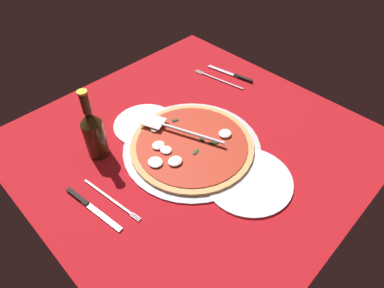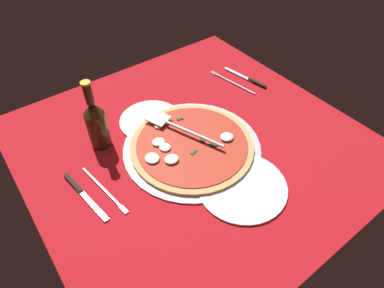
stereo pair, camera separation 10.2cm
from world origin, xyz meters
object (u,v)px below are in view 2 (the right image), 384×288
Objects in this scene: dinner_plate_left at (151,121)px; beer_bottle at (96,123)px; pizza_server at (180,127)px; pizza at (191,145)px; place_setting_far at (240,81)px; place_setting_near at (93,192)px; dinner_plate_right at (242,186)px.

beer_bottle is (-0.05, -18.12, 8.50)cm from dinner_plate_left.
beer_bottle reaches higher than pizza_server.
pizza_server reaches higher than dinner_plate_left.
pizza is 1.37× the size of pizza_server.
place_setting_far is at bearing -94.80° from pizza_server.
beer_bottle reaches higher than place_setting_far.
place_setting_near is 70.49cm from place_setting_far.
place_setting_near is 0.97× the size of place_setting_far.
pizza is at bearing 105.45° from place_setting_far.
pizza reaches higher than dinner_plate_left.
dinner_plate_right is 41.45cm from place_setting_near.
place_setting_far is at bearing 137.61° from dinner_plate_right.
dinner_plate_right is at bearing 48.06° from place_setting_near.
place_setting_far is at bearing 88.93° from beer_bottle.
dinner_plate_left is at bearing 111.12° from place_setting_near.
beer_bottle is at bearing -148.81° from dinner_plate_right.
beer_bottle is at bearing 79.16° from place_setting_far.
pizza is at bearing 49.43° from beer_bottle.
beer_bottle is at bearing 138.62° from place_setting_near.
place_setting_near reaches higher than dinner_plate_right.
pizza_server is 25.63cm from beer_bottle.
pizza_server is 1.27× the size of place_setting_near.
dinner_plate_left and dinner_plate_right have the same top height.
pizza_server is 37.82cm from place_setting_far.
pizza is at bearing -174.11° from dinner_plate_right.
dinner_plate_left is 0.75× the size of pizza_server.
place_setting_near is (-23.39, -34.23, -0.14)cm from dinner_plate_right.
pizza is at bearing 10.56° from dinner_plate_left.
place_setting_far is 59.05cm from beer_bottle.
dinner_plate_left is 0.89× the size of beer_bottle.
place_setting_far is (-10.53, 36.17, -3.39)cm from pizza_server.
place_setting_near and place_setting_far have the same top height.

